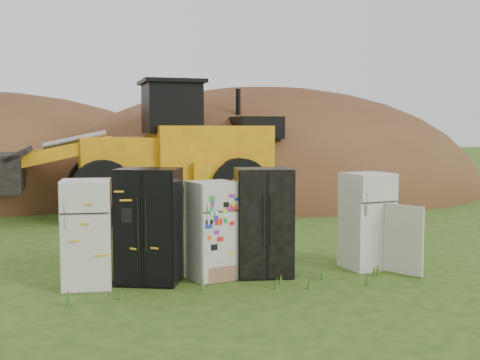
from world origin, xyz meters
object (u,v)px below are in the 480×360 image
object	(u,v)px
fridge_sticker	(212,230)
wheel_loader	(138,148)
fridge_black_side	(149,226)
fridge_open_door	(367,221)
fridge_leftmost	(87,234)
fridge_dark_mid	(264,222)

from	to	relation	value
fridge_sticker	wheel_loader	xyz separation A→B (m)	(-0.35, 7.54, 1.12)
fridge_black_side	wheel_loader	bearing A→B (deg)	107.35
wheel_loader	fridge_open_door	bearing A→B (deg)	-68.24
fridge_black_side	wheel_loader	xyz separation A→B (m)	(0.69, 7.52, 1.00)
fridge_black_side	wheel_loader	world-z (taller)	wheel_loader
fridge_black_side	wheel_loader	size ratio (longest dim) A/B	0.23
fridge_leftmost	fridge_black_side	distance (m)	0.98
fridge_leftmost	fridge_black_side	size ratio (longest dim) A/B	0.92
fridge_dark_mid	wheel_loader	distance (m)	7.73
fridge_black_side	fridge_sticker	bearing A→B (deg)	21.34
fridge_leftmost	wheel_loader	world-z (taller)	wheel_loader
fridge_leftmost	fridge_dark_mid	distance (m)	2.89
fridge_sticker	fridge_dark_mid	distance (m)	0.89
fridge_sticker	wheel_loader	world-z (taller)	wheel_loader
fridge_leftmost	fridge_dark_mid	bearing A→B (deg)	5.42
fridge_open_door	fridge_leftmost	bearing A→B (deg)	172.15
fridge_sticker	fridge_open_door	world-z (taller)	fridge_open_door
fridge_sticker	wheel_loader	size ratio (longest dim) A/B	0.20
fridge_open_door	fridge_sticker	bearing A→B (deg)	171.96
fridge_open_door	wheel_loader	distance (m)	8.26
fridge_leftmost	fridge_sticker	bearing A→B (deg)	6.01
fridge_dark_mid	fridge_open_door	xyz separation A→B (m)	(1.94, 0.01, -0.06)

